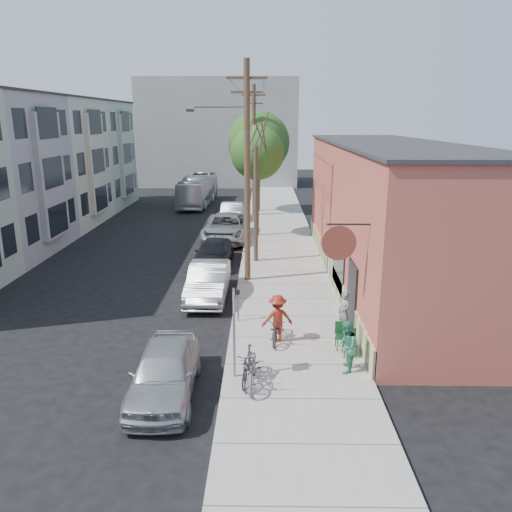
{
  "coord_description": "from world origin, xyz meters",
  "views": [
    {
      "loc": [
        3.19,
        -18.28,
        7.65
      ],
      "look_at": [
        2.87,
        3.95,
        1.5
      ],
      "focal_mm": 35.0,
      "sensor_mm": 36.0,
      "label": 1
    }
  ],
  "objects_px": {
    "patio_chair_a": "(350,343)",
    "car_2": "(213,253)",
    "tree_leafy_far": "(259,143)",
    "bus": "(198,190)",
    "car_4": "(232,213)",
    "cyclist": "(277,318)",
    "patron_grey": "(344,312)",
    "parked_bike_a": "(248,365)",
    "car_1": "(208,281)",
    "car_3": "(226,228)",
    "tree_bare": "(256,205)",
    "parked_bike_b": "(253,368)",
    "car_0": "(164,371)",
    "parking_meter_near": "(238,300)",
    "sign_post": "(234,324)",
    "utility_pole_near": "(246,169)",
    "tree_leafy_mid": "(257,153)",
    "patio_chair_b": "(342,336)",
    "patron_green": "(346,346)",
    "parking_meter_far": "(246,245)"
  },
  "relations": [
    {
      "from": "parking_meter_near",
      "to": "patron_green",
      "type": "height_order",
      "value": "patron_green"
    },
    {
      "from": "car_4",
      "to": "car_3",
      "type": "bearing_deg",
      "value": -88.71
    },
    {
      "from": "parking_meter_far",
      "to": "car_1",
      "type": "xyz_separation_m",
      "value": [
        -1.45,
        -5.63,
        -0.21
      ]
    },
    {
      "from": "patio_chair_a",
      "to": "parking_meter_near",
      "type": "bearing_deg",
      "value": 145.63
    },
    {
      "from": "tree_leafy_mid",
      "to": "car_0",
      "type": "distance_m",
      "value": 20.41
    },
    {
      "from": "utility_pole_near",
      "to": "tree_bare",
      "type": "height_order",
      "value": "utility_pole_near"
    },
    {
      "from": "parked_bike_b",
      "to": "bus",
      "type": "relative_size",
      "value": 0.21
    },
    {
      "from": "patio_chair_a",
      "to": "car_2",
      "type": "distance_m",
      "value": 12.17
    },
    {
      "from": "bus",
      "to": "car_3",
      "type": "bearing_deg",
      "value": -72.73
    },
    {
      "from": "parking_meter_near",
      "to": "parked_bike_a",
      "type": "xyz_separation_m",
      "value": [
        0.5,
        -4.57,
        -0.32
      ]
    },
    {
      "from": "cyclist",
      "to": "sign_post",
      "type": "bearing_deg",
      "value": 48.77
    },
    {
      "from": "tree_leafy_mid",
      "to": "car_3",
      "type": "xyz_separation_m",
      "value": [
        -2.0,
        -0.84,
        -4.67
      ]
    },
    {
      "from": "parking_meter_near",
      "to": "car_0",
      "type": "xyz_separation_m",
      "value": [
        -1.84,
        -5.13,
        -0.23
      ]
    },
    {
      "from": "parked_bike_b",
      "to": "bus",
      "type": "height_order",
      "value": "bus"
    },
    {
      "from": "patio_chair_a",
      "to": "car_1",
      "type": "height_order",
      "value": "car_1"
    },
    {
      "from": "patron_grey",
      "to": "parked_bike_a",
      "type": "xyz_separation_m",
      "value": [
        -3.37,
        -3.63,
        -0.25
      ]
    },
    {
      "from": "tree_bare",
      "to": "car_4",
      "type": "relative_size",
      "value": 1.38
    },
    {
      "from": "parked_bike_b",
      "to": "patio_chair_a",
      "type": "bearing_deg",
      "value": 33.22
    },
    {
      "from": "patio_chair_a",
      "to": "car_2",
      "type": "height_order",
      "value": "car_2"
    },
    {
      "from": "tree_leafy_far",
      "to": "bus",
      "type": "bearing_deg",
      "value": 145.33
    },
    {
      "from": "tree_leafy_mid",
      "to": "car_2",
      "type": "bearing_deg",
      "value": -109.02
    },
    {
      "from": "tree_leafy_far",
      "to": "cyclist",
      "type": "distance_m",
      "value": 25.93
    },
    {
      "from": "cyclist",
      "to": "bus",
      "type": "distance_m",
      "value": 30.02
    },
    {
      "from": "parking_meter_far",
      "to": "patio_chair_a",
      "type": "height_order",
      "value": "parking_meter_far"
    },
    {
      "from": "car_0",
      "to": "patio_chair_a",
      "type": "bearing_deg",
      "value": 20.18
    },
    {
      "from": "tree_leafy_mid",
      "to": "patio_chair_a",
      "type": "bearing_deg",
      "value": -79.54
    },
    {
      "from": "patio_chair_b",
      "to": "car_1",
      "type": "bearing_deg",
      "value": 148.8
    },
    {
      "from": "patio_chair_a",
      "to": "car_4",
      "type": "height_order",
      "value": "car_4"
    },
    {
      "from": "cyclist",
      "to": "patio_chair_a",
      "type": "bearing_deg",
      "value": 141.65
    },
    {
      "from": "utility_pole_near",
      "to": "patio_chair_b",
      "type": "bearing_deg",
      "value": -65.03
    },
    {
      "from": "parking_meter_far",
      "to": "car_1",
      "type": "height_order",
      "value": "car_1"
    },
    {
      "from": "parking_meter_near",
      "to": "car_4",
      "type": "bearing_deg",
      "value": 94.26
    },
    {
      "from": "parking_meter_near",
      "to": "cyclist",
      "type": "xyz_separation_m",
      "value": [
        1.45,
        -1.78,
        0.01
      ]
    },
    {
      "from": "parked_bike_a",
      "to": "parked_bike_b",
      "type": "xyz_separation_m",
      "value": [
        0.16,
        -0.16,
        0.01
      ]
    },
    {
      "from": "patron_grey",
      "to": "tree_bare",
      "type": "bearing_deg",
      "value": 175.01
    },
    {
      "from": "sign_post",
      "to": "bus",
      "type": "height_order",
      "value": "sign_post"
    },
    {
      "from": "parked_bike_a",
      "to": "car_2",
      "type": "distance_m",
      "value": 12.74
    },
    {
      "from": "tree_leafy_mid",
      "to": "car_2",
      "type": "relative_size",
      "value": 1.56
    },
    {
      "from": "tree_leafy_far",
      "to": "bus",
      "type": "height_order",
      "value": "tree_leafy_far"
    },
    {
      "from": "sign_post",
      "to": "parked_bike_b",
      "type": "distance_m",
      "value": 1.36
    },
    {
      "from": "tree_leafy_mid",
      "to": "tree_leafy_far",
      "type": "distance_m",
      "value": 9.12
    },
    {
      "from": "tree_leafy_far",
      "to": "car_1",
      "type": "bearing_deg",
      "value": -95.48
    },
    {
      "from": "parked_bike_a",
      "to": "car_2",
      "type": "height_order",
      "value": "car_2"
    },
    {
      "from": "tree_bare",
      "to": "patio_chair_a",
      "type": "relative_size",
      "value": 6.98
    },
    {
      "from": "parking_meter_near",
      "to": "tree_leafy_far",
      "type": "xyz_separation_m",
      "value": [
        0.55,
        23.69,
        4.76
      ]
    },
    {
      "from": "patron_green",
      "to": "parked_bike_b",
      "type": "distance_m",
      "value": 2.94
    },
    {
      "from": "parking_meter_near",
      "to": "patio_chair_a",
      "type": "distance_m",
      "value": 4.77
    },
    {
      "from": "tree_leafy_far",
      "to": "car_2",
      "type": "relative_size",
      "value": 1.79
    },
    {
      "from": "parking_meter_far",
      "to": "bus",
      "type": "relative_size",
      "value": 0.13
    },
    {
      "from": "car_4",
      "to": "parked_bike_b",
      "type": "bearing_deg",
      "value": -83.73
    }
  ]
}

